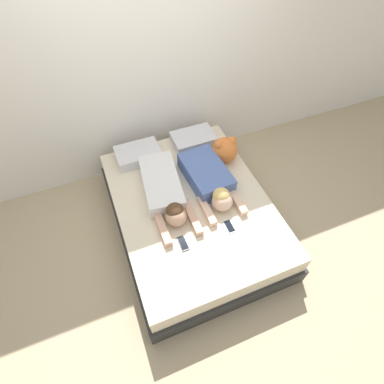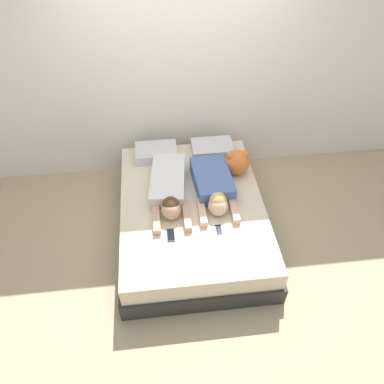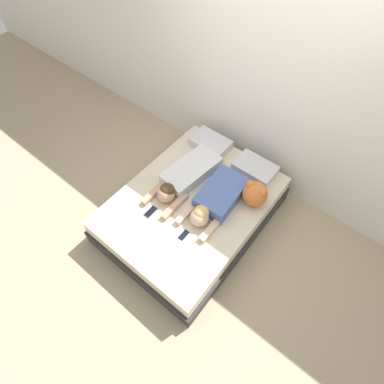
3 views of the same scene
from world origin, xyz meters
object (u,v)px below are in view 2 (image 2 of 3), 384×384
Objects in this scene: pillow_head_right at (212,148)px; person_left at (169,188)px; person_right at (214,187)px; cell_phone_right at (219,230)px; cell_phone_left at (171,235)px; plush_toy at (237,162)px; pillow_head_left at (156,152)px; bed at (192,216)px.

pillow_head_right is 0.86m from person_left.
person_right reaches higher than cell_phone_right.
cell_phone_left is 1.17m from plush_toy.
plush_toy reaches higher than pillow_head_right.
plush_toy is (0.22, -0.38, 0.09)m from pillow_head_right.
pillow_head_left is 3.12× the size of cell_phone_left.
plush_toy is at bearing 37.05° from bed.
plush_toy is at bearing 46.02° from cell_phone_left.
pillow_head_left is at bearing 156.95° from plush_toy.
pillow_head_left is (-0.33, 0.79, 0.28)m from bed.
bed is 2.26× the size of person_right.
person_left is (0.10, -0.65, 0.03)m from pillow_head_left.
bed is at bearing -112.86° from pillow_head_right.
pillow_head_left is 3.12× the size of cell_phone_right.
person_left is (-0.56, -0.65, 0.03)m from pillow_head_right.
cell_phone_left is (0.08, -1.21, -0.05)m from pillow_head_left.
cell_phone_left is at bearing -115.89° from pillow_head_right.
person_left is 6.78× the size of cell_phone_left.
cell_phone_left is (-0.25, -0.42, 0.23)m from bed.
person_right is 3.02× the size of plush_toy.
bed is at bearing 117.86° from cell_phone_right.
cell_phone_left is at bearing -133.30° from person_right.
pillow_head_right is 3.12× the size of cell_phone_left.
pillow_head_left is 0.97m from plush_toy.
bed is at bearing -32.28° from person_left.
person_right reaches higher than cell_phone_left.
person_right is 0.73m from cell_phone_left.
pillow_head_right is 0.44m from plush_toy.
cell_phone_left is 0.47m from cell_phone_right.
cell_phone_left is at bearing -121.24° from bed.
pillow_head_right is at bearing 0.00° from pillow_head_left.
pillow_head_right is at bearing 82.42° from person_right.
pillow_head_right is at bearing 48.99° from person_left.
person_left reaches higher than bed.
cell_phone_right is at bearing 0.91° from cell_phone_left.
person_left reaches higher than cell_phone_right.
pillow_head_right is 1.21m from cell_phone_right.
bed is at bearing -67.14° from pillow_head_left.
pillow_head_right is 3.12× the size of cell_phone_right.
plush_toy is (0.33, 0.83, 0.14)m from cell_phone_right.
plush_toy reaches higher than cell_phone_right.
pillow_head_right is (0.67, 0.00, 0.00)m from pillow_head_left.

